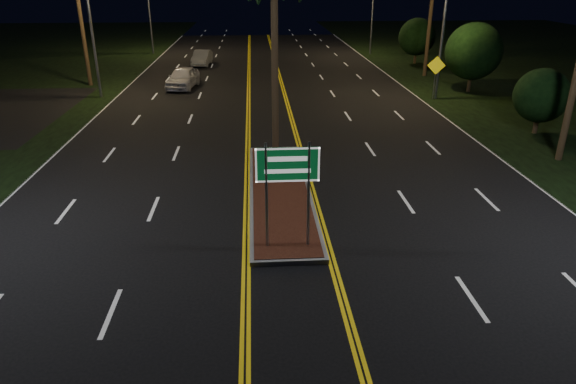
{
  "coord_description": "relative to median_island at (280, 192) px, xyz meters",
  "views": [
    {
      "loc": [
        -0.89,
        -10.56,
        7.62
      ],
      "look_at": [
        0.01,
        2.74,
        1.9
      ],
      "focal_mm": 32.0,
      "sensor_mm": 36.0,
      "label": 1
    }
  ],
  "objects": [
    {
      "name": "highway_sign",
      "position": [
        0.0,
        -4.2,
        2.32
      ],
      "size": [
        1.8,
        0.08,
        3.2
      ],
      "color": "gray",
      "rests_on": "ground"
    },
    {
      "name": "median_island",
      "position": [
        0.0,
        0.0,
        0.0
      ],
      "size": [
        2.25,
        10.25,
        0.17
      ],
      "color": "gray",
      "rests_on": "ground"
    },
    {
      "name": "streetlight_right_mid",
      "position": [
        10.61,
        15.0,
        5.57
      ],
      "size": [
        1.91,
        0.44,
        9.0
      ],
      "color": "gray",
      "rests_on": "ground"
    },
    {
      "name": "warning_sign",
      "position": [
        10.8,
        14.94,
        1.72
      ],
      "size": [
        1.13,
        0.25,
        2.74
      ],
      "rotation": [
        0.0,
        0.0,
        -0.19
      ],
      "color": "gray",
      "rests_on": "ground"
    },
    {
      "name": "shrub_near",
      "position": [
        13.5,
        7.0,
        1.86
      ],
      "size": [
        2.7,
        2.7,
        3.3
      ],
      "color": "#382819",
      "rests_on": "ground"
    },
    {
      "name": "shrub_far",
      "position": [
        13.8,
        29.0,
        2.25
      ],
      "size": [
        3.24,
        3.24,
        3.96
      ],
      "color": "#382819",
      "rests_on": "ground"
    },
    {
      "name": "car_near",
      "position": [
        -5.88,
        19.61,
        0.77
      ],
      "size": [
        2.9,
        5.37,
        1.7
      ],
      "primitive_type": "imported",
      "rotation": [
        0.0,
        0.0,
        -0.14
      ],
      "color": "silver",
      "rests_on": "ground"
    },
    {
      "name": "ground",
      "position": [
        0.0,
        -7.0,
        -0.08
      ],
      "size": [
        120.0,
        120.0,
        0.0
      ],
      "primitive_type": "plane",
      "color": "black",
      "rests_on": "ground"
    },
    {
      "name": "car_far",
      "position": [
        -5.38,
        29.41,
        0.66
      ],
      "size": [
        2.29,
        4.62,
        1.49
      ],
      "primitive_type": "imported",
      "rotation": [
        0.0,
        0.0,
        -0.08
      ],
      "color": "#A4A8AD",
      "rests_on": "ground"
    },
    {
      "name": "shrub_mid",
      "position": [
        14.0,
        17.0,
        2.64
      ],
      "size": [
        3.78,
        3.78,
        4.62
      ],
      "color": "#382819",
      "rests_on": "ground"
    },
    {
      "name": "streetlight_left_mid",
      "position": [
        -10.61,
        17.0,
        5.57
      ],
      "size": [
        1.91,
        0.44,
        9.0
      ],
      "color": "gray",
      "rests_on": "ground"
    }
  ]
}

